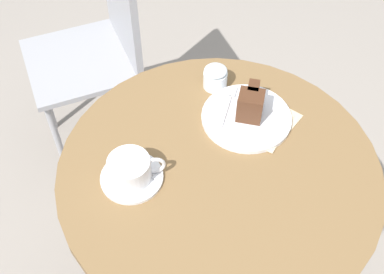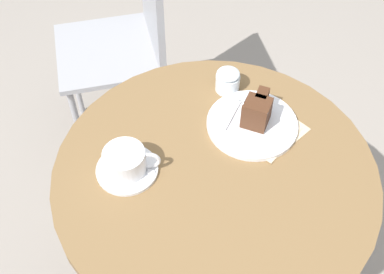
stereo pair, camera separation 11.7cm
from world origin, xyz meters
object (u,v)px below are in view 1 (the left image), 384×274
Objects in this scene: teaspoon at (148,171)px; cake_slice at (251,104)px; saucer at (132,177)px; sugar_pot at (215,77)px; napkin at (260,122)px; fork at (229,101)px; coffee_cup at (130,167)px; cake_plate at (246,117)px; cafe_chair at (100,42)px.

cake_slice is (0.28, 0.14, 0.04)m from teaspoon.
sugar_pot is at bearing 46.51° from saucer.
sugar_pot is at bearing 119.98° from napkin.
fork is at bearing 132.13° from cake_slice.
coffee_cup is (0.00, 0.00, 0.04)m from saucer.
coffee_cup reaches higher than teaspoon.
napkin is 3.41× the size of sugar_pot.
cake_plate is at bearing 152.98° from napkin.
napkin is (0.02, -0.02, -0.05)m from cake_slice.
cafe_chair is (-0.34, 0.54, -0.18)m from fork.
coffee_cup is 1.26× the size of cake_slice.
sugar_pot is at bearing 46.00° from coffee_cup.
cake_slice is 1.61× the size of sugar_pot.
cafe_chair reaches higher than cake_slice.
cake_slice reaches higher than teaspoon.
fork is at bearing 20.28° from cafe_chair.
sugar_pot reaches higher than saucer.
cake_slice reaches higher than cake_plate.
napkin is 0.76m from cafe_chair.
fork is (0.24, 0.19, 0.00)m from teaspoon.
cafe_chair is (-0.06, 0.73, -0.17)m from saucer.
saucer is at bearing -91.54° from coffee_cup.
fork is (-0.03, 0.06, 0.01)m from cake_plate.
fork is at bearing -75.50° from sugar_pot.
coffee_cup is 0.37m from sugar_pot.
saucer is 0.66× the size of napkin.
coffee_cup is at bearing 149.70° from fork.
napkin is at bearing 18.27° from coffee_cup.
teaspoon is 0.75m from cafe_chair.
teaspoon is at bearing -4.06° from cafe_chair.
saucer is at bearing -161.00° from napkin.
coffee_cup is 0.05m from teaspoon.
fork is 0.08m from sugar_pot.
napkin is (0.35, 0.12, -0.00)m from saucer.
fork is at bearing 132.69° from napkin.
cafe_chair is at bearing 123.66° from napkin.
saucer is at bearing -155.99° from cake_slice.
teaspoon is 1.17× the size of sugar_pot.
coffee_cup is at bearing 88.46° from saucer.
teaspoon is at bearing -129.40° from sugar_pot.
coffee_cup is at bearing -156.72° from cake_slice.
cake_slice is 0.77× the size of fork.
cake_plate is at bearing -67.99° from sugar_pot.
cake_slice is 0.06m from napkin.
cake_plate is 0.73m from cafe_chair.
cafe_chair reaches higher than napkin.
fork is 2.10× the size of sugar_pot.
fork is (0.28, 0.19, -0.03)m from coffee_cup.
cake_slice is at bearing 23.28° from coffee_cup.
teaspoon is (0.04, 0.00, -0.03)m from coffee_cup.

